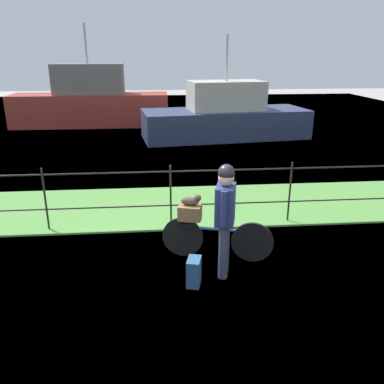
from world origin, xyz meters
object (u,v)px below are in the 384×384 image
object	(u,v)px
wooden_crate	(190,212)
cyclist_person	(225,211)
moored_boat_mid	(91,103)
bicycle_main	(216,238)
backpack_on_paving	(194,272)
moored_boat_near	(225,117)
terrier_dog	(192,200)

from	to	relation	value
wooden_crate	cyclist_person	xyz separation A→B (m)	(0.45, -0.58, 0.24)
wooden_crate	moored_boat_mid	bearing A→B (deg)	105.25
bicycle_main	cyclist_person	distance (m)	0.81
backpack_on_paving	cyclist_person	bearing A→B (deg)	-48.24
moored_boat_near	moored_boat_mid	xyz separation A→B (m)	(-5.45, 3.11, 0.20)
terrier_dog	moored_boat_near	distance (m)	9.41
terrier_dog	backpack_on_paving	distance (m)	1.12
wooden_crate	terrier_dog	distance (m)	0.19
wooden_crate	backpack_on_paving	bearing A→B (deg)	-91.00
bicycle_main	backpack_on_paving	distance (m)	0.84
bicycle_main	cyclist_person	world-z (taller)	cyclist_person
backpack_on_paving	moored_boat_mid	size ratio (longest dim) A/B	0.06
bicycle_main	terrier_dog	bearing A→B (deg)	165.24
terrier_dog	moored_boat_mid	distance (m)	12.73
backpack_on_paving	moored_boat_near	distance (m)	10.23
wooden_crate	moored_boat_near	xyz separation A→B (m)	(2.11, 9.17, 0.01)
terrier_dog	cyclist_person	size ratio (longest dim) A/B	0.19
terrier_dog	moored_boat_mid	size ratio (longest dim) A/B	0.05
bicycle_main	cyclist_person	bearing A→B (deg)	-84.01
bicycle_main	backpack_on_paving	xyz separation A→B (m)	(-0.41, -0.72, -0.15)
terrier_dog	backpack_on_paving	world-z (taller)	terrier_dog
wooden_crate	backpack_on_paving	xyz separation A→B (m)	(-0.01, -0.83, -0.57)
cyclist_person	moored_boat_near	world-z (taller)	moored_boat_near
terrier_dog	backpack_on_paving	size ratio (longest dim) A/B	0.81
wooden_crate	terrier_dog	bearing A→B (deg)	-14.76
cyclist_person	moored_boat_mid	size ratio (longest dim) A/B	0.25
cyclist_person	backpack_on_paving	distance (m)	0.96
moored_boat_near	backpack_on_paving	bearing A→B (deg)	-101.99
bicycle_main	moored_boat_mid	xyz separation A→B (m)	(-3.74, 12.38, 0.63)
wooden_crate	backpack_on_paving	world-z (taller)	wooden_crate
backpack_on_paving	wooden_crate	bearing A→B (deg)	12.92
terrier_dog	moored_boat_near	xyz separation A→B (m)	(2.08, 9.17, -0.19)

